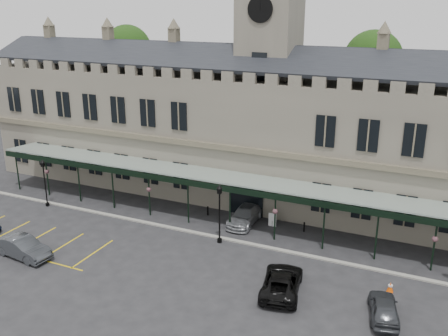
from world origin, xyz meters
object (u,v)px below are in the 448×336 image
at_px(station_building, 267,134).
at_px(lamp_post_mid, 220,209).
at_px(traffic_cone, 390,287).
at_px(clock_tower, 269,64).
at_px(car_taxi, 245,215).
at_px(car_van, 282,282).
at_px(car_right_a, 384,308).
at_px(lamp_post_left, 44,179).
at_px(car_left_b, 23,247).
at_px(sign_board, 272,220).

relative_size(station_building, lamp_post_mid, 11.97).
relative_size(lamp_post_mid, traffic_cone, 7.00).
xyz_separation_m(clock_tower, traffic_cone, (13.66, -13.00, -12.76)).
bearing_deg(car_taxi, clock_tower, 92.91).
distance_m(station_building, car_van, 18.31).
relative_size(traffic_cone, car_right_a, 0.17).
xyz_separation_m(lamp_post_left, car_right_a, (31.77, -5.21, -2.05)).
bearing_deg(car_right_a, car_taxi, -48.49).
xyz_separation_m(lamp_post_left, car_left_b, (5.65, -8.54, -1.96)).
distance_m(traffic_cone, car_right_a, 3.28).
bearing_deg(traffic_cone, car_left_b, -165.84).
height_order(station_building, car_taxi, station_building).
bearing_deg(car_left_b, sign_board, -43.62).
relative_size(station_building, lamp_post_left, 12.87).
bearing_deg(car_van, sign_board, -78.06).
relative_size(clock_tower, lamp_post_left, 5.32).
bearing_deg(traffic_cone, lamp_post_mid, 172.20).
distance_m(lamp_post_mid, traffic_cone, 13.90).
xyz_separation_m(clock_tower, car_van, (7.00, -16.01, -12.37)).
bearing_deg(car_left_b, lamp_post_mid, -50.13).
xyz_separation_m(lamp_post_left, sign_board, (21.13, 4.59, -2.17)).
bearing_deg(sign_board, clock_tower, 116.77).
bearing_deg(lamp_post_mid, car_left_b, -146.20).
bearing_deg(traffic_cone, car_taxi, 154.73).
xyz_separation_m(clock_tower, sign_board, (3.00, -6.46, -12.52)).
height_order(car_taxi, car_van, car_van).
xyz_separation_m(lamp_post_left, car_taxi, (18.72, 4.22, -2.02)).
relative_size(lamp_post_left, car_van, 0.87).
bearing_deg(clock_tower, traffic_cone, -43.58).
xyz_separation_m(lamp_post_mid, car_right_a, (13.51, -5.11, -2.26)).
bearing_deg(lamp_post_left, sign_board, 12.26).
xyz_separation_m(car_van, car_right_a, (6.65, -0.25, -0.03)).
height_order(lamp_post_left, sign_board, lamp_post_left).
xyz_separation_m(sign_board, car_taxi, (-2.41, -0.37, 0.15)).
relative_size(lamp_post_mid, sign_board, 4.13).
distance_m(clock_tower, car_van, 21.41).
bearing_deg(traffic_cone, car_right_a, -90.22).
height_order(traffic_cone, car_left_b, car_left_b).
distance_m(car_left_b, car_van, 19.81).
relative_size(station_building, car_right_a, 14.33).
height_order(lamp_post_mid, car_taxi, lamp_post_mid).
xyz_separation_m(lamp_post_mid, traffic_cone, (13.52, -1.85, -2.62)).
xyz_separation_m(lamp_post_mid, car_left_b, (-12.62, -8.45, -2.17)).
xyz_separation_m(clock_tower, car_right_a, (13.65, -16.26, -12.40)).
bearing_deg(sign_board, car_van, -65.46).
height_order(traffic_cone, sign_board, sign_board).
height_order(station_building, lamp_post_left, station_building).
bearing_deg(car_right_a, lamp_post_left, -21.96).
bearing_deg(sign_board, station_building, 117.07).
distance_m(clock_tower, lamp_post_left, 23.62).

